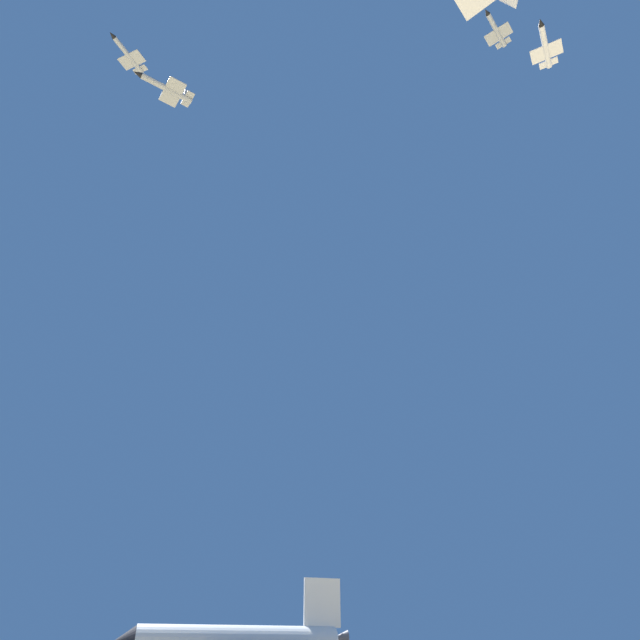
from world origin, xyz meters
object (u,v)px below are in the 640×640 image
at_px(chase_jet_lead, 167,89).
at_px(chase_jet_right_wing, 128,55).
at_px(chase_jet_high_escort, 545,46).
at_px(chase_jet_trailing, 496,30).

distance_m(chase_jet_lead, chase_jet_right_wing, 50.09).
relative_size(chase_jet_lead, chase_jet_high_escort, 0.93).
distance_m(chase_jet_trailing, chase_jet_high_escort, 34.92).
bearing_deg(chase_jet_lead, chase_jet_right_wing, -72.72).
bearing_deg(chase_jet_high_escort, chase_jet_right_wing, -70.64).
bearing_deg(chase_jet_right_wing, chase_jet_lead, 75.83).
height_order(chase_jet_lead, chase_jet_high_escort, chase_jet_high_escort).
distance_m(chase_jet_right_wing, chase_jet_trailing, 116.75).
bearing_deg(chase_jet_trailing, chase_jet_right_wing, -53.82).
relative_size(chase_jet_trailing, chase_jet_high_escort, 0.94).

